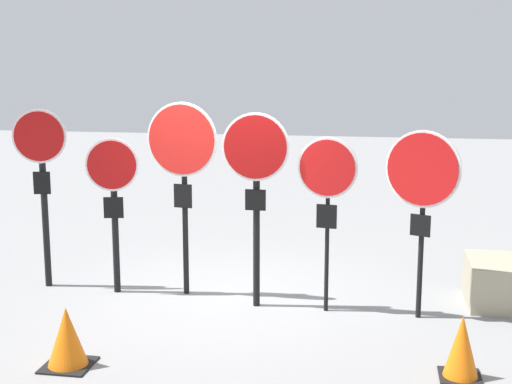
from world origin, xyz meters
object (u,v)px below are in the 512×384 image
(stop_sign_4, at_px, (327,182))
(stop_sign_5, at_px, (422,182))
(stop_sign_2, at_px, (182,157))
(stop_sign_1, at_px, (113,188))
(stop_sign_3, at_px, (256,171))
(storage_crate, at_px, (507,283))
(traffic_cone_0, at_px, (67,337))
(stop_sign_0, at_px, (42,167))
(traffic_cone_1, at_px, (462,347))

(stop_sign_4, bearing_deg, stop_sign_5, 6.37)
(stop_sign_2, bearing_deg, stop_sign_1, -167.11)
(stop_sign_3, height_order, storage_crate, stop_sign_3)
(stop_sign_5, relative_size, traffic_cone_0, 3.64)
(stop_sign_1, distance_m, stop_sign_4, 2.76)
(traffic_cone_0, bearing_deg, stop_sign_5, 29.20)
(stop_sign_5, height_order, storage_crate, stop_sign_5)
(stop_sign_2, xyz_separation_m, stop_sign_5, (2.93, -0.39, -0.17))
(stop_sign_4, bearing_deg, stop_sign_1, -176.63)
(stop_sign_2, xyz_separation_m, stop_sign_4, (1.85, -0.34, -0.20))
(stop_sign_4, xyz_separation_m, stop_sign_5, (1.08, -0.04, 0.03))
(stop_sign_1, height_order, storage_crate, stop_sign_1)
(stop_sign_2, relative_size, stop_sign_3, 1.04)
(stop_sign_2, distance_m, stop_sign_4, 1.89)
(stop_sign_3, relative_size, traffic_cone_0, 3.92)
(stop_sign_0, bearing_deg, stop_sign_1, -16.33)
(traffic_cone_0, bearing_deg, traffic_cone_1, 5.83)
(stop_sign_5, distance_m, storage_crate, 1.88)
(stop_sign_4, relative_size, traffic_cone_0, 3.47)
(stop_sign_5, bearing_deg, stop_sign_0, -161.77)
(stop_sign_0, xyz_separation_m, storage_crate, (5.95, 0.30, -1.34))
(stop_sign_1, height_order, stop_sign_3, stop_sign_3)
(stop_sign_3, distance_m, traffic_cone_0, 2.90)
(stop_sign_1, height_order, stop_sign_5, stop_sign_5)
(stop_sign_4, height_order, traffic_cone_1, stop_sign_4)
(stop_sign_4, height_order, stop_sign_5, stop_sign_5)
(stop_sign_0, height_order, storage_crate, stop_sign_0)
(stop_sign_2, height_order, stop_sign_5, stop_sign_2)
(stop_sign_3, distance_m, traffic_cone_1, 3.13)
(stop_sign_4, distance_m, traffic_cone_1, 2.50)
(stop_sign_1, bearing_deg, stop_sign_4, -16.43)
(stop_sign_2, distance_m, stop_sign_3, 1.04)
(stop_sign_0, relative_size, stop_sign_2, 0.96)
(stop_sign_3, height_order, stop_sign_5, stop_sign_3)
(stop_sign_2, relative_size, traffic_cone_1, 3.97)
(stop_sign_1, bearing_deg, traffic_cone_0, -92.50)
(storage_crate, bearing_deg, stop_sign_0, -177.13)
(stop_sign_5, bearing_deg, stop_sign_3, -159.48)
(stop_sign_2, bearing_deg, stop_sign_0, -172.60)
(stop_sign_1, xyz_separation_m, storage_crate, (4.94, 0.39, -1.11))
(stop_sign_0, xyz_separation_m, stop_sign_2, (1.90, -0.00, 0.18))
(stop_sign_4, relative_size, stop_sign_5, 0.95)
(stop_sign_1, bearing_deg, stop_sign_5, -15.59)
(stop_sign_0, xyz_separation_m, stop_sign_5, (4.83, -0.39, 0.00))
(storage_crate, bearing_deg, stop_sign_4, -163.73)
(storage_crate, bearing_deg, stop_sign_2, -175.77)
(stop_sign_0, xyz_separation_m, stop_sign_4, (3.75, -0.34, -0.03))
(stop_sign_1, bearing_deg, stop_sign_2, -5.60)
(stop_sign_2, height_order, traffic_cone_0, stop_sign_2)
(stop_sign_1, bearing_deg, stop_sign_0, 164.01)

